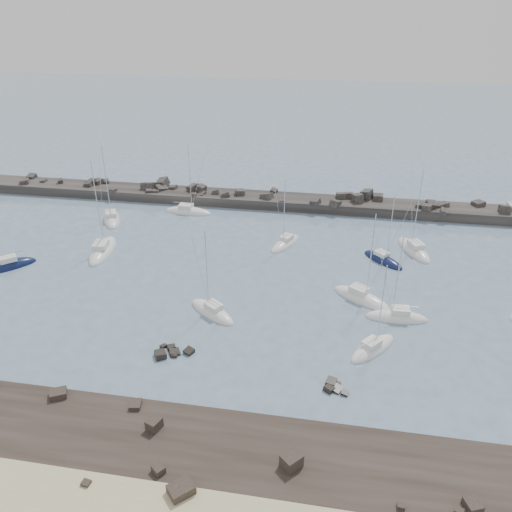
{
  "coord_description": "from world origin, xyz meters",
  "views": [
    {
      "loc": [
        12.49,
        -50.84,
        35.94
      ],
      "look_at": [
        1.73,
        12.0,
        2.47
      ],
      "focal_mm": 35.0,
      "sensor_mm": 36.0,
      "label": 1
    }
  ],
  "objects_px": {
    "sailboat_10": "(413,250)",
    "sailboat_6": "(285,244)",
    "sailboat_2": "(7,267)",
    "sailboat_1": "(112,219)",
    "sailboat_7": "(373,349)",
    "sailboat_5": "(212,312)",
    "sailboat_8": "(383,260)",
    "sailboat_13": "(361,298)",
    "sailboat_4": "(188,212)",
    "sailboat_3": "(103,251)",
    "sailboat_9": "(397,318)"
  },
  "relations": [
    {
      "from": "sailboat_1",
      "to": "sailboat_10",
      "type": "distance_m",
      "value": 52.36
    },
    {
      "from": "sailboat_4",
      "to": "sailboat_5",
      "type": "bearing_deg",
      "value": -68.35
    },
    {
      "from": "sailboat_5",
      "to": "sailboat_13",
      "type": "bearing_deg",
      "value": 19.04
    },
    {
      "from": "sailboat_4",
      "to": "sailboat_6",
      "type": "bearing_deg",
      "value": -28.06
    },
    {
      "from": "sailboat_7",
      "to": "sailboat_8",
      "type": "height_order",
      "value": "sailboat_7"
    },
    {
      "from": "sailboat_10",
      "to": "sailboat_13",
      "type": "height_order",
      "value": "sailboat_10"
    },
    {
      "from": "sailboat_4",
      "to": "sailboat_10",
      "type": "xyz_separation_m",
      "value": [
        39.6,
        -9.18,
        0.02
      ]
    },
    {
      "from": "sailboat_7",
      "to": "sailboat_9",
      "type": "bearing_deg",
      "value": 64.95
    },
    {
      "from": "sailboat_9",
      "to": "sailboat_10",
      "type": "distance_m",
      "value": 19.96
    },
    {
      "from": "sailboat_6",
      "to": "sailboat_10",
      "type": "bearing_deg",
      "value": 3.23
    },
    {
      "from": "sailboat_9",
      "to": "sailboat_13",
      "type": "xyz_separation_m",
      "value": [
        -4.32,
        3.78,
        0.0
      ]
    },
    {
      "from": "sailboat_2",
      "to": "sailboat_3",
      "type": "bearing_deg",
      "value": 31.28
    },
    {
      "from": "sailboat_1",
      "to": "sailboat_9",
      "type": "distance_m",
      "value": 53.45
    },
    {
      "from": "sailboat_2",
      "to": "sailboat_4",
      "type": "bearing_deg",
      "value": 50.58
    },
    {
      "from": "sailboat_1",
      "to": "sailboat_5",
      "type": "xyz_separation_m",
      "value": [
        25.11,
        -25.85,
        -0.01
      ]
    },
    {
      "from": "sailboat_8",
      "to": "sailboat_13",
      "type": "xyz_separation_m",
      "value": [
        -3.44,
        -11.54,
        0.02
      ]
    },
    {
      "from": "sailboat_1",
      "to": "sailboat_7",
      "type": "distance_m",
      "value": 54.06
    },
    {
      "from": "sailboat_2",
      "to": "sailboat_7",
      "type": "distance_m",
      "value": 53.91
    },
    {
      "from": "sailboat_8",
      "to": "sailboat_10",
      "type": "distance_m",
      "value": 6.5
    },
    {
      "from": "sailboat_7",
      "to": "sailboat_9",
      "type": "height_order",
      "value": "sailboat_9"
    },
    {
      "from": "sailboat_10",
      "to": "sailboat_6",
      "type": "bearing_deg",
      "value": -176.77
    },
    {
      "from": "sailboat_9",
      "to": "sailboat_13",
      "type": "distance_m",
      "value": 5.74
    },
    {
      "from": "sailboat_9",
      "to": "sailboat_5",
      "type": "bearing_deg",
      "value": -173.35
    },
    {
      "from": "sailboat_1",
      "to": "sailboat_5",
      "type": "bearing_deg",
      "value": -45.84
    },
    {
      "from": "sailboat_9",
      "to": "sailboat_13",
      "type": "relative_size",
      "value": 0.91
    },
    {
      "from": "sailboat_3",
      "to": "sailboat_4",
      "type": "xyz_separation_m",
      "value": [
        8.69,
        17.78,
        -0.02
      ]
    },
    {
      "from": "sailboat_7",
      "to": "sailboat_10",
      "type": "height_order",
      "value": "sailboat_10"
    },
    {
      "from": "sailboat_1",
      "to": "sailboat_13",
      "type": "relative_size",
      "value": 1.05
    },
    {
      "from": "sailboat_3",
      "to": "sailboat_1",
      "type": "bearing_deg",
      "value": 107.91
    },
    {
      "from": "sailboat_6",
      "to": "sailboat_9",
      "type": "distance_m",
      "value": 24.49
    },
    {
      "from": "sailboat_4",
      "to": "sailboat_10",
      "type": "height_order",
      "value": "sailboat_10"
    },
    {
      "from": "sailboat_2",
      "to": "sailboat_13",
      "type": "distance_m",
      "value": 51.73
    },
    {
      "from": "sailboat_3",
      "to": "sailboat_13",
      "type": "relative_size",
      "value": 1.16
    },
    {
      "from": "sailboat_7",
      "to": "sailboat_2",
      "type": "bearing_deg",
      "value": 168.72
    },
    {
      "from": "sailboat_2",
      "to": "sailboat_10",
      "type": "height_order",
      "value": "sailboat_10"
    },
    {
      "from": "sailboat_9",
      "to": "sailboat_2",
      "type": "bearing_deg",
      "value": 176.17
    },
    {
      "from": "sailboat_7",
      "to": "sailboat_8",
      "type": "relative_size",
      "value": 1.0
    },
    {
      "from": "sailboat_2",
      "to": "sailboat_8",
      "type": "relative_size",
      "value": 1.15
    },
    {
      "from": "sailboat_3",
      "to": "sailboat_6",
      "type": "height_order",
      "value": "sailboat_3"
    },
    {
      "from": "sailboat_5",
      "to": "sailboat_13",
      "type": "relative_size",
      "value": 0.91
    },
    {
      "from": "sailboat_6",
      "to": "sailboat_8",
      "type": "xyz_separation_m",
      "value": [
        15.29,
        -3.07,
        -0.0
      ]
    },
    {
      "from": "sailboat_4",
      "to": "sailboat_5",
      "type": "xyz_separation_m",
      "value": [
        12.47,
        -31.4,
        0.01
      ]
    },
    {
      "from": "sailboat_2",
      "to": "sailboat_6",
      "type": "height_order",
      "value": "sailboat_2"
    },
    {
      "from": "sailboat_5",
      "to": "sailboat_9",
      "type": "relative_size",
      "value": 1.01
    },
    {
      "from": "sailboat_1",
      "to": "sailboat_13",
      "type": "bearing_deg",
      "value": -23.84
    },
    {
      "from": "sailboat_1",
      "to": "sailboat_6",
      "type": "relative_size",
      "value": 1.17
    },
    {
      "from": "sailboat_1",
      "to": "sailboat_13",
      "type": "xyz_separation_m",
      "value": [
        43.85,
        -19.38,
        0.0
      ]
    },
    {
      "from": "sailboat_1",
      "to": "sailboat_7",
      "type": "xyz_separation_m",
      "value": [
        45.0,
        -29.96,
        -0.02
      ]
    },
    {
      "from": "sailboat_1",
      "to": "sailboat_5",
      "type": "height_order",
      "value": "sailboat_1"
    },
    {
      "from": "sailboat_2",
      "to": "sailboat_6",
      "type": "xyz_separation_m",
      "value": [
        39.87,
        14.64,
        -0.02
      ]
    }
  ]
}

